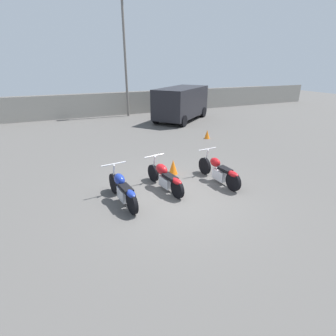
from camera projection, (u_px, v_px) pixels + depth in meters
name	position (u px, v px, depth m)	size (l,w,h in m)	color
ground_plane	(178.00, 197.00, 7.62)	(60.00, 60.00, 0.00)	#514F4C
fence_back	(96.00, 105.00, 18.67)	(40.00, 0.04, 1.62)	#9E998E
light_pole_left	(125.00, 48.00, 17.56)	(0.70, 0.35, 7.72)	slate
motorcycle_slot_0	(123.00, 189.00, 7.16)	(0.74, 1.96, 0.97)	black
motorcycle_slot_1	(165.00, 177.00, 7.94)	(0.70, 1.94, 0.93)	black
motorcycle_slot_2	(219.00, 171.00, 8.42)	(0.69, 2.06, 0.96)	black
parked_van	(181.00, 102.00, 17.40)	(4.90, 4.51, 2.13)	black
traffic_cone_near	(207.00, 134.00, 13.43)	(0.28, 0.28, 0.43)	orange
traffic_cone_far	(173.00, 167.00, 9.12)	(0.32, 0.32, 0.52)	orange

